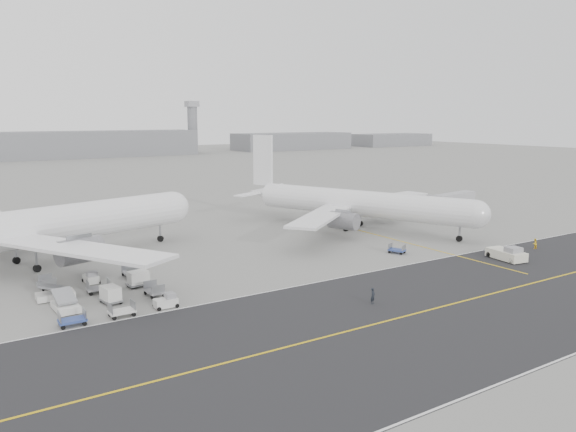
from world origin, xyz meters
TOP-DOWN VIEW (x-y plane):
  - ground at (0.00, 0.00)m, footprint 700.00×700.00m
  - taxiway at (5.02, -17.98)m, footprint 220.00×59.00m
  - horizon_buildings at (30.00, 260.00)m, footprint 520.00×28.00m
  - control_tower at (100.00, 265.00)m, footprint 7.00×7.00m
  - airliner_a at (-28.23, 26.71)m, footprint 56.78×55.58m
  - airliner_b at (30.23, 23.36)m, footprint 47.98×49.07m
  - pushback_tug at (34.41, -8.33)m, footprint 3.73×8.01m
  - jet_bridge at (55.00, 20.58)m, footprint 15.37×5.08m
  - gse_cluster at (-22.59, 6.60)m, footprint 19.34×23.47m
  - stray_dolly at (23.15, 3.98)m, footprint 2.52×3.02m
  - ground_crew_a at (3.30, -12.83)m, footprint 0.83×0.70m
  - ground_crew_b at (44.65, -6.15)m, footprint 0.90×0.72m

SIDE VIEW (x-z plane):
  - ground at x=0.00m, z-range 0.00..0.00m
  - horizon_buildings at x=30.00m, z-range -14.00..14.00m
  - gse_cluster at x=-22.59m, z-range -1.07..1.07m
  - stray_dolly at x=23.15m, z-range -0.80..0.80m
  - taxiway at x=5.02m, z-range -0.01..0.03m
  - ground_crew_b at x=44.65m, z-range 0.00..1.75m
  - pushback_tug at x=34.41m, z-range -0.20..2.05m
  - ground_crew_a at x=3.30m, z-range 0.00..1.94m
  - jet_bridge at x=55.00m, z-range 1.13..6.86m
  - airliner_b at x=30.23m, z-range -3.79..14.11m
  - airliner_a at x=-28.23m, z-range -4.25..15.81m
  - control_tower at x=100.00m, z-range 0.63..31.88m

